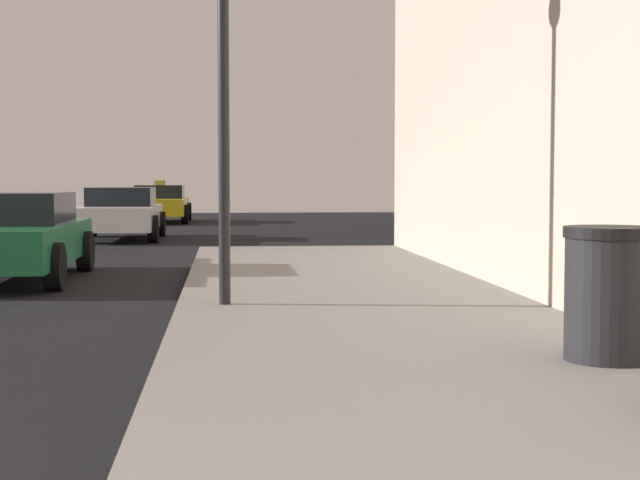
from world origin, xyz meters
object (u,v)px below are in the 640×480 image
(street_lamp, at_px, (223,19))
(car_yellow, at_px, (160,203))
(trash_bin, at_px, (610,293))
(car_green, at_px, (10,236))
(car_white, at_px, (121,213))

(street_lamp, bearing_deg, car_yellow, 95.48)
(trash_bin, distance_m, car_green, 9.64)
(car_yellow, bearing_deg, car_white, 88.27)
(car_green, xyz_separation_m, car_white, (0.55, 9.65, -0.00))
(car_white, height_order, car_yellow, car_yellow)
(street_lamp, xyz_separation_m, car_white, (-2.54, 13.82, -2.47))
(street_lamp, height_order, car_green, street_lamp)
(trash_bin, bearing_deg, car_white, 107.11)
(trash_bin, xyz_separation_m, car_yellow, (-5.03, 26.93, 0.01))
(trash_bin, bearing_deg, car_yellow, 100.58)
(trash_bin, relative_size, car_yellow, 0.21)
(street_lamp, xyz_separation_m, car_yellow, (-2.25, 23.47, -2.47))
(car_white, bearing_deg, car_green, 86.72)
(trash_bin, bearing_deg, car_green, 127.56)
(car_green, bearing_deg, trash_bin, 127.56)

